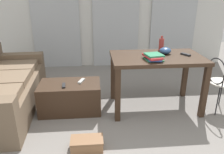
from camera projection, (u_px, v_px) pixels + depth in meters
name	position (u px, v px, depth m)	size (l,w,h in m)	color
ground_plane	(130.00, 109.00, 3.32)	(8.52, 8.52, 0.00)	gray
wall_back	(115.00, 8.00, 4.86)	(5.09, 0.10, 2.58)	silver
curtains	(116.00, 15.00, 4.84)	(3.62, 0.03, 2.30)	#B2B7BC
coffee_table	(70.00, 97.00, 3.21)	(0.86, 0.51, 0.42)	#382619
craft_table	(157.00, 64.00, 3.13)	(1.27, 0.77, 0.80)	#382619
wire_chair	(219.00, 79.00, 3.10)	(0.38, 0.39, 0.80)	silver
bottle_near	(161.00, 44.00, 3.36)	(0.08, 0.08, 0.22)	#99332D
bowl	(165.00, 51.00, 3.18)	(0.17, 0.17, 0.09)	#2D4C7A
book_stack	(153.00, 57.00, 2.90)	(0.25, 0.32, 0.08)	#2D7F56
tv_remote_on_table	(186.00, 54.00, 3.12)	(0.05, 0.15, 0.02)	#232326
tv_remote_primary	(82.00, 81.00, 3.19)	(0.05, 0.17, 0.02)	#B7B7B2
tv_remote_secondary	(64.00, 85.00, 3.04)	(0.04, 0.15, 0.02)	#232326
shoebox	(87.00, 144.00, 2.46)	(0.36, 0.20, 0.13)	#996B47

